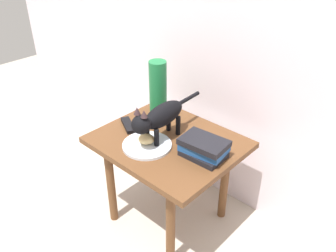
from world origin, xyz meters
TOP-DOWN VIEW (x-y plane):
  - ground_plane at (0.00, 0.00)m, footprint 6.00×6.00m
  - back_panel at (0.00, 0.41)m, footprint 4.00×0.04m
  - side_table at (0.00, 0.00)m, footprint 0.69×0.57m
  - plate at (-0.03, -0.11)m, footprint 0.24×0.24m
  - bread_roll at (-0.04, -0.11)m, footprint 0.10×0.10m
  - cat at (-0.03, -0.03)m, footprint 0.10×0.48m
  - book_stack at (0.21, 0.01)m, footprint 0.22×0.17m
  - green_vase at (-0.21, 0.15)m, footprint 0.09×0.09m
  - tv_remote at (-0.24, -0.05)m, footprint 0.15×0.11m

SIDE VIEW (x-z plane):
  - ground_plane at x=0.00m, z-range 0.00..0.00m
  - side_table at x=0.00m, z-range 0.18..0.70m
  - plate at x=-0.03m, z-range 0.52..0.53m
  - tv_remote at x=-0.24m, z-range 0.52..0.54m
  - bread_roll at x=-0.04m, z-range 0.53..0.58m
  - book_stack at x=0.21m, z-range 0.52..0.61m
  - cat at x=-0.03m, z-range 0.54..0.77m
  - green_vase at x=-0.21m, z-range 0.52..0.83m
  - back_panel at x=0.00m, z-range 0.00..2.20m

